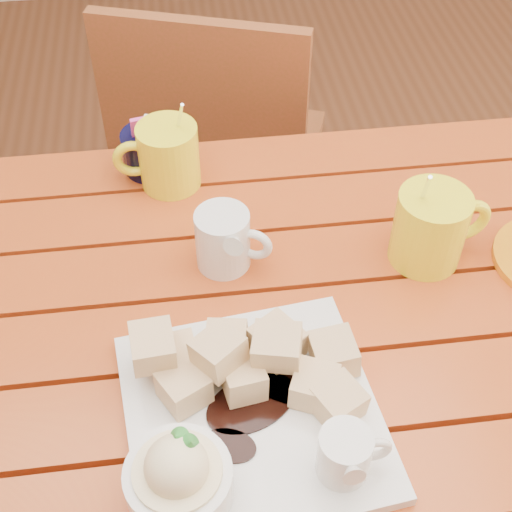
{
  "coord_description": "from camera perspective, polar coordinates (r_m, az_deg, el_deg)",
  "views": [
    {
      "loc": [
        -0.05,
        -0.57,
        1.48
      ],
      "look_at": [
        0.03,
        0.06,
        0.82
      ],
      "focal_mm": 50.0,
      "sensor_mm": 36.0,
      "label": 1
    }
  ],
  "objects": [
    {
      "name": "chair_far",
      "position": [
        1.61,
        -3.0,
        7.99
      ],
      "size": [
        0.52,
        0.52,
        0.87
      ],
      "rotation": [
        0.0,
        0.0,
        2.81
      ],
      "color": "brown",
      "rests_on": "ground"
    },
    {
      "name": "dessert_plate",
      "position": [
        0.81,
        -1.46,
        -12.78
      ],
      "size": [
        0.32,
        0.32,
        0.12
      ],
      "rotation": [
        0.0,
        0.0,
        0.11
      ],
      "color": "white",
      "rests_on": "table"
    },
    {
      "name": "table",
      "position": [
        1.01,
        -1.18,
        -9.4
      ],
      "size": [
        1.2,
        0.79,
        0.75
      ],
      "color": "#A62C15",
      "rests_on": "ground"
    },
    {
      "name": "coffee_mug_left",
      "position": [
        1.1,
        -7.15,
        8.0
      ],
      "size": [
        0.13,
        0.09,
        0.15
      ],
      "rotation": [
        0.0,
        0.0,
        -0.0
      ],
      "color": "yellow",
      "rests_on": "table"
    },
    {
      "name": "coffee_mug_right",
      "position": [
        1.0,
        13.9,
        2.29
      ],
      "size": [
        0.14,
        0.1,
        0.17
      ],
      "rotation": [
        0.0,
        0.0,
        0.15
      ],
      "color": "yellow",
      "rests_on": "table"
    },
    {
      "name": "cream_pitcher",
      "position": [
        0.97,
        -2.53,
        1.4
      ],
      "size": [
        0.11,
        0.09,
        0.09
      ],
      "rotation": [
        0.0,
        0.0,
        -0.4
      ],
      "color": "white",
      "rests_on": "table"
    },
    {
      "name": "sugar_caddy",
      "position": [
        1.14,
        -8.45,
        8.39
      ],
      "size": [
        0.09,
        0.09,
        0.1
      ],
      "color": "black",
      "rests_on": "table"
    }
  ]
}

